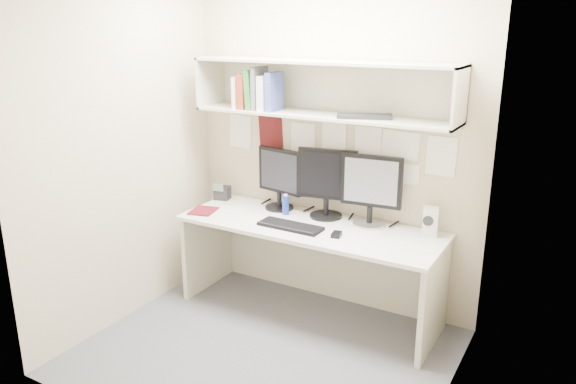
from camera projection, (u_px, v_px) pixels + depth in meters
The scene contains 19 objects.
floor at pixel (265, 352), 3.87m from camera, with size 2.40×2.00×0.01m, color #4D4D52.
wall_back at pixel (332, 141), 4.32m from camera, with size 2.40×0.02×2.60m, color #BCAC8F.
wall_front at pixel (150, 215), 2.66m from camera, with size 2.40×0.02×2.60m, color #BCAC8F.
wall_left at pixel (123, 149), 4.06m from camera, with size 0.02×2.00×2.60m, color #BCAC8F.
wall_right at pixel (457, 198), 2.92m from camera, with size 0.02×2.00×2.60m, color #BCAC8F.
desk at pixel (309, 269), 4.30m from camera, with size 2.00×0.70×0.73m.
overhead_hutch at pixel (325, 88), 4.09m from camera, with size 2.00×0.38×0.40m.
pinned_papers at pixel (331, 148), 4.33m from camera, with size 1.92×0.01×0.48m, color white, non-canonical shape.
monitor_left at pixel (280, 177), 4.49m from camera, with size 0.42×0.23×0.49m.
monitor_center at pixel (327, 181), 4.28m from camera, with size 0.46×0.25×0.54m.
monitor_right at pixel (371, 188), 4.11m from camera, with size 0.46×0.25×0.53m.
keyboard at pixel (290, 226), 4.13m from camera, with size 0.49×0.17×0.02m, color black.
mouse at pixel (337, 234), 3.95m from camera, with size 0.06×0.10×0.03m, color black.
speaker at pixel (430, 221), 3.95m from camera, with size 0.13×0.13×0.21m.
blue_bottle at pixel (286, 205), 4.40m from camera, with size 0.05×0.05×0.17m.
maroon_notebook at pixel (203, 211), 4.48m from camera, with size 0.18×0.22×0.01m, color #560E17.
desk_phone at pixel (222, 193), 4.78m from camera, with size 0.14×0.13×0.15m.
book_stack at pixel (258, 91), 4.25m from camera, with size 0.35×0.20×0.32m.
hutch_tray at pixel (365, 116), 3.89m from camera, with size 0.38×0.15×0.03m, color black.
Camera 1 is at (1.82, -2.86, 2.17)m, focal length 35.00 mm.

